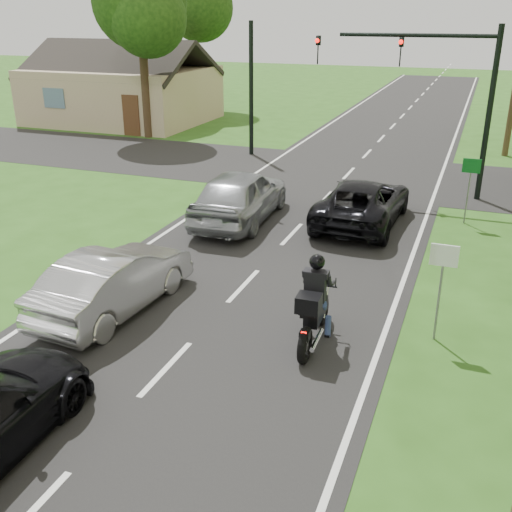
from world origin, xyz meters
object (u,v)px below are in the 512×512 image
(silver_sedan, at_px, (114,281))
(sign_green, at_px, (470,175))
(motorcycle_rider, at_px, (314,310))
(sign_white, at_px, (443,269))
(silver_suv, at_px, (240,195))
(dark_suv, at_px, (363,202))
(traffic_signal, at_px, (437,80))

(silver_sedan, xyz_separation_m, sign_green, (7.15, 9.20, 0.86))
(motorcycle_rider, height_order, sign_white, sign_white)
(motorcycle_rider, bearing_deg, sign_green, 72.34)
(silver_sedan, height_order, silver_suv, silver_suv)
(silver_suv, height_order, sign_white, sign_white)
(dark_suv, bearing_deg, motorcycle_rider, 95.92)
(silver_suv, bearing_deg, dark_suv, -165.31)
(silver_suv, xyz_separation_m, sign_white, (6.67, -5.66, 0.72))
(silver_suv, height_order, sign_green, sign_green)
(dark_suv, relative_size, silver_sedan, 1.16)
(silver_sedan, relative_size, silver_suv, 0.87)
(motorcycle_rider, distance_m, silver_sedan, 4.63)
(sign_green, bearing_deg, silver_sedan, -127.84)
(silver_sedan, height_order, traffic_signal, traffic_signal)
(motorcycle_rider, bearing_deg, dark_suv, 92.19)
(dark_suv, height_order, traffic_signal, traffic_signal)
(sign_white, bearing_deg, sign_green, 88.57)
(motorcycle_rider, xyz_separation_m, silver_sedan, (-4.63, -0.15, -0.04))
(motorcycle_rider, bearing_deg, silver_sedan, 179.76)
(dark_suv, height_order, silver_sedan, silver_sedan)
(traffic_signal, distance_m, sign_white, 11.39)
(silver_suv, xyz_separation_m, sign_green, (6.87, 2.34, 0.72))
(motorcycle_rider, xyz_separation_m, dark_suv, (-0.59, 7.87, -0.05))
(motorcycle_rider, height_order, sign_green, sign_green)
(traffic_signal, bearing_deg, motorcycle_rider, -94.55)
(silver_suv, xyz_separation_m, traffic_signal, (5.31, 5.36, 3.26))
(dark_suv, bearing_deg, sign_white, 114.77)
(dark_suv, distance_m, traffic_signal, 5.63)
(silver_suv, bearing_deg, sign_green, -163.65)
(silver_sedan, bearing_deg, dark_suv, -112.68)
(traffic_signal, xyz_separation_m, sign_white, (1.36, -11.02, -2.54))
(motorcycle_rider, bearing_deg, sign_white, 22.34)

